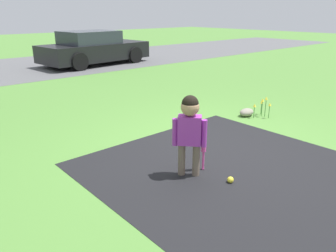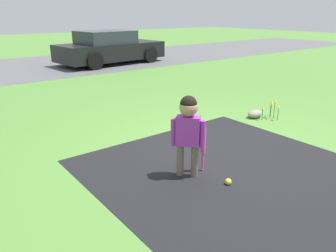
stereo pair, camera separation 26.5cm
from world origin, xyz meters
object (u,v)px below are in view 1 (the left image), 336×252
baseball_bat (204,142)px  sports_ball (230,180)px  parked_car (94,49)px  child (190,125)px

baseball_bat → sports_ball: 0.59m
parked_car → sports_ball: bearing=-115.9°
baseball_bat → parked_car: size_ratio=0.14×
child → parked_car: (3.83, 9.14, -0.07)m
baseball_bat → parked_car: bearing=68.6°
baseball_bat → parked_car: 9.84m
child → baseball_bat: bearing=43.6°
child → baseball_bat: child is taller
sports_ball → baseball_bat: bearing=89.1°
child → baseball_bat: (0.25, -0.02, -0.28)m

